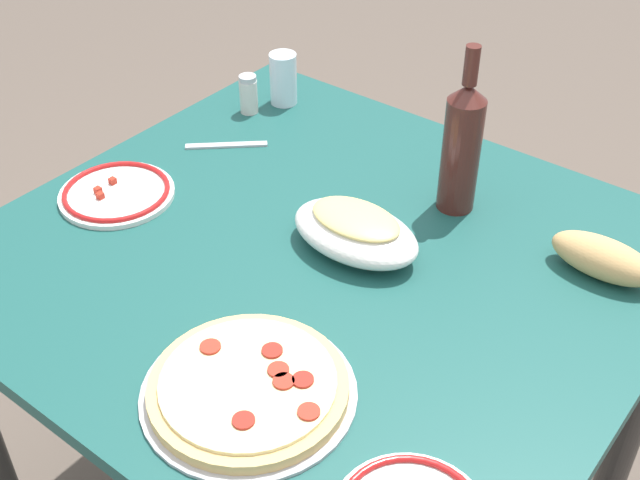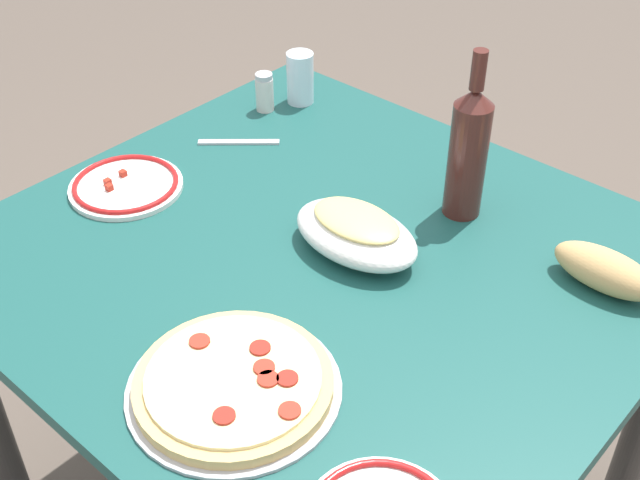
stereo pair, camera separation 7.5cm
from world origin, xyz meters
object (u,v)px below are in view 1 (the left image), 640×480
at_px(dining_table, 320,307).
at_px(spice_shaker, 248,94).
at_px(pepperoni_pizza, 249,388).
at_px(baked_pasta_dish, 355,230).
at_px(wine_bottle, 462,145).
at_px(bread_loaf, 603,258).
at_px(water_glass, 283,79).
at_px(side_plate_far, 117,193).

bearing_deg(dining_table, spice_shaker, 145.06).
distance_m(pepperoni_pizza, spice_shaker, 0.83).
height_order(baked_pasta_dish, wine_bottle, wine_bottle).
bearing_deg(bread_loaf, spice_shaker, 175.97).
xyz_separation_m(baked_pasta_dish, spice_shaker, (-0.47, 0.26, 0.00)).
distance_m(dining_table, baked_pasta_dish, 0.18).
xyz_separation_m(dining_table, bread_loaf, (0.40, 0.24, 0.16)).
xyz_separation_m(dining_table, baked_pasta_dish, (0.04, 0.05, 0.17)).
bearing_deg(bread_loaf, baked_pasta_dish, -151.67).
relative_size(water_glass, bread_loaf, 0.65).
bearing_deg(dining_table, pepperoni_pizza, -69.55).
bearing_deg(pepperoni_pizza, water_glass, 126.60).
xyz_separation_m(dining_table, spice_shaker, (-0.44, 0.30, 0.17)).
xyz_separation_m(baked_pasta_dish, water_glass, (-0.44, 0.34, 0.02)).
height_order(bread_loaf, spice_shaker, spice_shaker).
relative_size(side_plate_far, bread_loaf, 1.22).
bearing_deg(spice_shaker, dining_table, -34.94).
distance_m(dining_table, wine_bottle, 0.39).
bearing_deg(water_glass, pepperoni_pizza, -53.40).
xyz_separation_m(pepperoni_pizza, water_glass, (-0.52, 0.70, 0.04)).
height_order(baked_pasta_dish, side_plate_far, baked_pasta_dish).
relative_size(wine_bottle, water_glass, 2.74).
relative_size(water_glass, side_plate_far, 0.54).
bearing_deg(dining_table, baked_pasta_dish, 50.68).
xyz_separation_m(wine_bottle, water_glass, (-0.51, 0.12, -0.07)).
xyz_separation_m(wine_bottle, bread_loaf, (0.29, -0.02, -0.10)).
height_order(baked_pasta_dish, bread_loaf, baked_pasta_dish).
height_order(wine_bottle, bread_loaf, wine_bottle).
bearing_deg(wine_bottle, pepperoni_pizza, -89.26).
bearing_deg(wine_bottle, spice_shaker, 176.31).
bearing_deg(baked_pasta_dish, bread_loaf, 28.33).
distance_m(pepperoni_pizza, bread_loaf, 0.63).
bearing_deg(dining_table, side_plate_far, -166.44).
bearing_deg(side_plate_far, bread_loaf, 22.87).
height_order(side_plate_far, bread_loaf, bread_loaf).
height_order(baked_pasta_dish, water_glass, water_glass).
bearing_deg(side_plate_far, wine_bottle, 35.18).
xyz_separation_m(wine_bottle, spice_shaker, (-0.55, 0.04, -0.09)).
bearing_deg(wine_bottle, side_plate_far, -144.82).
distance_m(water_glass, bread_loaf, 0.82).
relative_size(dining_table, water_glass, 9.54).
bearing_deg(water_glass, wine_bottle, -12.71).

